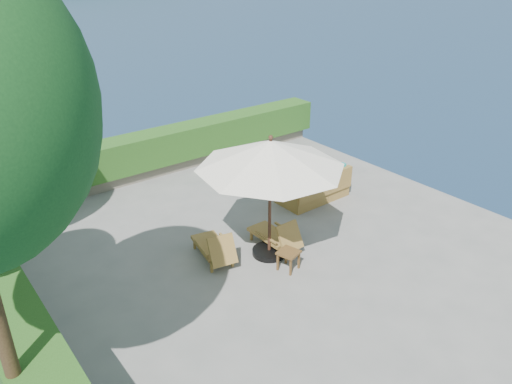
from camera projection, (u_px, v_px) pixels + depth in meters
ground at (267, 249)px, 11.83m from camera, size 12.00×12.00×0.00m
foundation at (266, 301)px, 12.51m from camera, size 12.00×12.00×3.00m
ocean at (265, 345)px, 13.14m from camera, size 600.00×600.00×0.00m
planter_wall_far at (156, 168)px, 15.74m from camera, size 12.00×0.60×0.36m
planter_wall_left at (16, 346)px, 8.68m from camera, size 0.60×12.00×0.36m
hedge_far at (154, 148)px, 15.45m from camera, size 12.40×0.90×1.00m
hedge_left at (7, 315)px, 8.39m from camera, size 0.90×12.40×1.00m
patio_umbrella at (270, 155)px, 10.54m from camera, size 3.98×3.98×2.92m
lounge_left at (215, 247)px, 11.24m from camera, size 0.85×1.52×0.83m
lounge_right at (277, 235)px, 11.71m from camera, size 0.66×1.43×0.82m
side_table at (289, 255)px, 10.91m from camera, size 0.53×0.53×0.46m
wicker_loveseat at (314, 187)px, 14.00m from camera, size 2.06×1.07×1.00m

